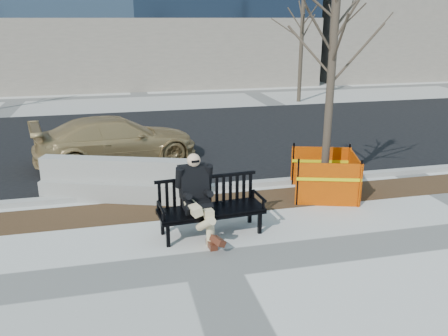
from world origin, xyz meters
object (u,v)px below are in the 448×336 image
Objects in this scene: seated_man at (197,234)px; jersey_barrier_left at (117,199)px; tree_fence at (323,195)px; sedan at (118,162)px; bench at (211,234)px.

jersey_barrier_left is (-1.46, 2.28, 0.00)m from seated_man.
tree_fence is 6.04m from sedan.
tree_fence reaches higher than bench.
sedan is at bearing 103.04° from bench.
tree_fence is 4.85m from jersey_barrier_left.
sedan is 2.93m from jersey_barrier_left.
bench is at bearing -11.45° from seated_man.
seated_man is 0.35× the size of sedan.
seated_man is 5.39m from sedan.
seated_man is (-0.28, 0.03, 0.00)m from bench.
seated_man is 3.59m from tree_fence.
seated_man reaches higher than bench.
sedan is (-1.66, 5.24, 0.00)m from bench.
seated_man is at bearing -175.95° from sedan.
jersey_barrier_left is (-1.75, 2.32, 0.00)m from bench.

